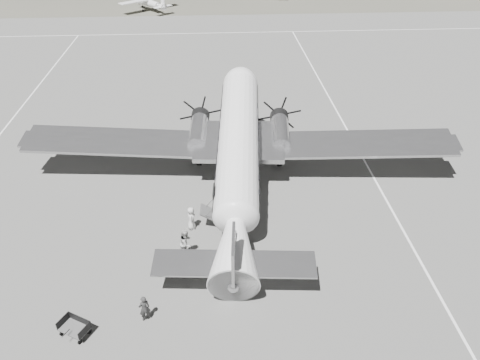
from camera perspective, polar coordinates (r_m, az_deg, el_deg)
The scene contains 10 objects.
ground at distance 32.48m, azimuth -3.57°, elevation -1.98°, with size 260.00×260.00×0.00m, color slate.
taxi_line_right at distance 34.49m, azimuth 16.78°, elevation -1.18°, with size 0.15×80.00×0.01m, color white.
taxi_line_horizon at distance 69.14m, azimuth -3.91°, elevation 17.44°, with size 90.00×0.15×0.01m, color white.
dc3_airliner at distance 31.39m, azimuth -0.23°, elevation 3.18°, with size 31.23×21.67×5.95m, color #B9B9BB, non-canonical shape.
light_plane_left at distance 82.47m, azimuth -10.94°, elevation 20.30°, with size 10.18×8.26×2.11m, color white, non-canonical shape.
baggage_cart_near at distance 26.68m, azimuth -6.80°, elevation -10.20°, with size 1.59×1.12×0.90m, color #515151, non-canonical shape.
baggage_cart_far at distance 24.86m, azimuth -19.53°, elevation -16.67°, with size 1.48×1.04×0.83m, color #515151, non-canonical shape.
ground_crew at distance 24.33m, azimuth -11.58°, elevation -15.07°, with size 0.57×0.37×1.56m, color #2D2D2D.
ramp_agent at distance 27.25m, azimuth -6.57°, elevation -7.65°, with size 0.92×0.72×1.90m, color #AEAEAB.
passenger at distance 29.31m, azimuth -5.96°, elevation -4.65°, with size 0.77×0.50×1.57m, color silver.
Camera 1 is at (0.37, -26.57, 18.67)m, focal length 35.00 mm.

